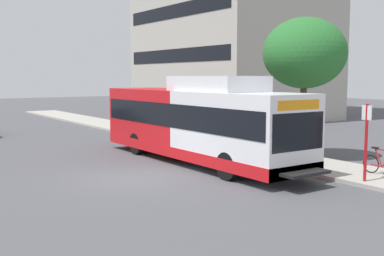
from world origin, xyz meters
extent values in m
plane|color=#4C4C51|center=(0.00, 8.00, 0.00)|extent=(120.00, 120.00, 0.00)
cube|color=#A8A399|center=(7.00, 6.00, 0.07)|extent=(3.00, 56.00, 0.14)
cube|color=white|center=(3.75, -1.49, 1.69)|extent=(2.54, 5.80, 2.73)
cube|color=red|center=(3.75, 4.31, 1.69)|extent=(2.54, 5.80, 2.73)
cube|color=red|center=(3.75, 1.41, 0.54)|extent=(2.57, 11.60, 0.44)
cube|color=black|center=(3.75, 1.41, 2.05)|extent=(2.58, 11.25, 0.96)
cube|color=black|center=(3.75, -4.35, 1.85)|extent=(2.34, 0.10, 1.24)
cube|color=orange|center=(3.75, -4.36, 2.72)|extent=(1.91, 0.08, 0.32)
cube|color=white|center=(3.75, -0.04, 3.35)|extent=(2.16, 4.06, 0.60)
cube|color=black|center=(3.75, -4.74, 0.55)|extent=(1.78, 0.60, 0.10)
cylinder|color=black|center=(2.62, -2.18, 0.50)|extent=(0.30, 1.00, 1.00)
cylinder|color=black|center=(4.88, -2.18, 0.50)|extent=(0.30, 1.00, 1.00)
cylinder|color=black|center=(2.62, 4.60, 0.50)|extent=(0.30, 1.00, 1.00)
cylinder|color=black|center=(4.88, 4.60, 0.50)|extent=(0.30, 1.00, 1.00)
cylinder|color=red|center=(5.91, -5.39, 1.44)|extent=(0.10, 0.10, 2.60)
cube|color=white|center=(5.89, -5.39, 2.44)|extent=(0.04, 0.36, 0.48)
torus|color=black|center=(7.27, -4.67, 0.47)|extent=(0.04, 0.66, 0.66)
cylinder|color=#B2191E|center=(7.27, -4.97, 0.74)|extent=(0.05, 0.34, 0.62)
cylinder|color=#B2191E|center=(7.27, -4.89, 0.46)|extent=(0.05, 0.45, 0.08)
cube|color=black|center=(7.27, -4.82, 1.08)|extent=(0.12, 0.24, 0.06)
cylinder|color=#4C3823|center=(8.13, -0.59, 1.71)|extent=(0.28, 0.28, 3.15)
ellipsoid|color=#286B2D|center=(8.13, -0.59, 4.65)|extent=(3.62, 3.62, 3.08)
cube|color=black|center=(19.09, 17.79, 1.77)|extent=(11.93, 14.33, 1.10)
cube|color=black|center=(19.09, 17.79, 5.32)|extent=(11.93, 14.33, 1.10)
cube|color=black|center=(19.09, 17.79, 8.87)|extent=(11.93, 14.33, 1.10)
camera|label=1|loc=(-7.68, -14.92, 3.62)|focal=44.27mm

